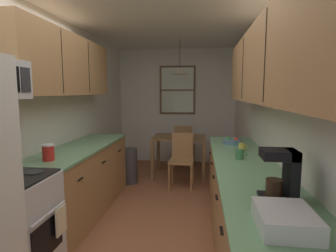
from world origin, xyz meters
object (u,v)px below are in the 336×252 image
at_px(dining_chair_near, 182,157).
at_px(coffee_maker, 283,174).
at_px(stove_range, 11,230).
at_px(fruit_bowl, 232,141).
at_px(storage_canister, 48,152).
at_px(trash_bin, 129,166).
at_px(dish_rack, 285,219).
at_px(dining_chair_far, 184,144).
at_px(mug_by_coffeemaker, 240,154).
at_px(mug_spare, 242,147).
at_px(dining_table, 179,143).
at_px(table_serving_bowl, 185,134).

distance_m(dining_chair_near, coffee_maker, 2.89).
height_order(stove_range, coffee_maker, coffee_maker).
bearing_deg(coffee_maker, fruit_bowl, 93.32).
distance_m(dining_chair_near, storage_canister, 2.35).
bearing_deg(coffee_maker, trash_bin, 122.87).
bearing_deg(dish_rack, coffee_maker, 76.21).
xyz_separation_m(stove_range, dining_chair_far, (1.19, 3.70, 0.03)).
relative_size(fruit_bowl, dish_rack, 0.68).
xyz_separation_m(dining_chair_near, coffee_maker, (0.84, -2.71, 0.57)).
bearing_deg(dining_chair_near, dish_rack, -76.44).
distance_m(mug_by_coffeemaker, mug_spare, 0.44).
xyz_separation_m(dining_table, trash_bin, (-0.84, -0.53, -0.33)).
bearing_deg(dish_rack, dining_chair_near, 103.56).
xyz_separation_m(dining_chair_near, mug_spare, (0.80, -1.21, 0.44)).
relative_size(trash_bin, fruit_bowl, 2.62).
xyz_separation_m(coffee_maker, mug_spare, (-0.04, 1.50, -0.13)).
height_order(trash_bin, coffee_maker, coffee_maker).
height_order(stove_range, mug_spare, stove_range).
distance_m(mug_spare, dish_rack, 1.89).
bearing_deg(coffee_maker, mug_spare, 91.49).
xyz_separation_m(dining_chair_far, coffee_maker, (0.88, -3.86, 0.57)).
height_order(dining_chair_far, coffee_maker, coffee_maker).
xyz_separation_m(dining_chair_far, trash_bin, (-0.90, -1.11, -0.20)).
height_order(stove_range, mug_by_coffeemaker, stove_range).
bearing_deg(mug_by_coffeemaker, stove_range, -155.04).
relative_size(dining_table, mug_by_coffeemaker, 8.15).
bearing_deg(dining_table, storage_canister, -114.47).
relative_size(storage_canister, coffee_maker, 0.51).
bearing_deg(mug_spare, dining_table, 116.60).
bearing_deg(dining_table, table_serving_bowl, 31.55).
distance_m(dining_chair_near, table_serving_bowl, 0.70).
distance_m(coffee_maker, fruit_bowl, 1.91).
distance_m(stove_range, fruit_bowl, 2.66).
distance_m(dining_chair_near, mug_spare, 1.52).
relative_size(mug_by_coffeemaker, mug_spare, 1.12).
xyz_separation_m(trash_bin, table_serving_bowl, (0.94, 0.59, 0.48)).
xyz_separation_m(dining_chair_far, table_serving_bowl, (0.04, -0.52, 0.29)).
distance_m(trash_bin, mug_spare, 2.23).
xyz_separation_m(dining_chair_near, trash_bin, (-0.93, 0.04, -0.20)).
height_order(dining_chair_far, storage_canister, storage_canister).
relative_size(coffee_maker, table_serving_bowl, 1.73).
distance_m(dining_chair_far, coffee_maker, 4.00).
bearing_deg(trash_bin, dish_rack, -61.85).
bearing_deg(mug_spare, storage_canister, -160.28).
bearing_deg(stove_range, dining_chair_near, 64.24).
distance_m(dining_table, fruit_bowl, 1.63).
xyz_separation_m(dining_table, table_serving_bowl, (0.09, 0.06, 0.15)).
distance_m(trash_bin, mug_by_coffeemaker, 2.45).
distance_m(stove_range, dining_chair_near, 2.83).
relative_size(dining_table, storage_canister, 5.80).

